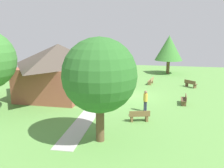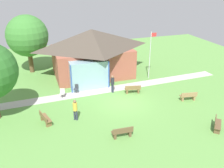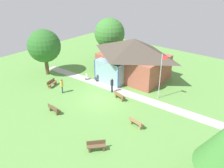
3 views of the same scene
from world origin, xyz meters
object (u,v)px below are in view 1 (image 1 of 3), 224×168
(bench_front_center, at_px, (184,100))
(tree_west_hedge, at_px, (100,76))
(flagpole, at_px, (102,61))
(bench_front_right, at_px, (191,84))
(tree_far_east, at_px, (169,48))
(bench_mid_right, at_px, (151,81))
(bench_rear_near_path, at_px, (121,88))
(patio_chair_porch_left, at_px, (92,100))
(visitor_strolling_lawn, at_px, (145,99))
(visitor_on_path, at_px, (111,85))
(patio_chair_west, at_px, (94,105))
(bench_mid_left, at_px, (139,116))
(pavilion, at_px, (60,69))

(bench_front_center, height_order, tree_west_hedge, tree_west_hedge)
(flagpole, xyz_separation_m, bench_front_right, (0.26, -10.48, -2.45))
(tree_far_east, bearing_deg, flagpole, 137.78)
(bench_mid_right, relative_size, tree_west_hedge, 0.25)
(tree_far_east, bearing_deg, bench_rear_near_path, 156.91)
(patio_chair_porch_left, bearing_deg, flagpole, -155.14)
(bench_front_center, distance_m, tree_west_hedge, 10.73)
(bench_front_center, height_order, patio_chair_porch_left, patio_chair_porch_left)
(visitor_strolling_lawn, bearing_deg, visitor_on_path, -101.97)
(visitor_strolling_lawn, distance_m, tree_far_east, 18.58)
(bench_mid_right, bearing_deg, patio_chair_west, 168.15)
(visitor_strolling_lawn, relative_size, visitor_on_path, 1.00)
(patio_chair_porch_left, distance_m, visitor_on_path, 3.55)
(bench_front_center, height_order, tree_far_east, tree_far_east)
(bench_front_center, distance_m, bench_rear_near_path, 7.11)
(tree_west_hedge, bearing_deg, bench_mid_left, -29.69)
(bench_mid_left, bearing_deg, bench_front_center, 38.43)
(bench_mid_left, distance_m, visitor_on_path, 7.51)
(tree_west_hedge, bearing_deg, tree_far_east, -10.63)
(pavilion, relative_size, flagpole, 1.80)
(bench_rear_near_path, height_order, visitor_on_path, visitor_on_path)
(bench_front_center, height_order, bench_mid_left, same)
(bench_front_center, relative_size, visitor_on_path, 0.87)
(bench_front_center, distance_m, bench_mid_right, 8.26)
(bench_front_center, distance_m, bench_mid_left, 6.07)
(flagpole, xyz_separation_m, visitor_on_path, (-4.95, -2.12, -1.83))
(bench_front_center, relative_size, patio_chair_porch_left, 1.77)
(visitor_strolling_lawn, distance_m, tree_west_hedge, 6.91)
(pavilion, xyz_separation_m, patio_chair_porch_left, (-2.68, -4.06, -2.27))
(bench_front_right, bearing_deg, tree_far_east, 147.78)
(pavilion, relative_size, tree_far_east, 1.61)
(tree_west_hedge, bearing_deg, bench_mid_right, -8.20)
(pavilion, relative_size, visitor_strolling_lawn, 5.32)
(patio_chair_west, height_order, tree_far_east, tree_far_east)
(tree_far_east, bearing_deg, tree_west_hedge, 169.37)
(patio_chair_west, xyz_separation_m, tree_west_hedge, (-5.41, -1.94, 3.54))
(flagpole, xyz_separation_m, tree_west_hedge, (-15.09, -3.61, 1.11))
(patio_chair_west, xyz_separation_m, visitor_on_path, (4.73, -0.45, 0.61))
(tree_far_east, bearing_deg, patio_chair_porch_left, 157.93)
(visitor_on_path, height_order, tree_far_east, tree_far_east)
(patio_chair_west, height_order, tree_west_hedge, tree_west_hedge)
(bench_mid_left, distance_m, tree_west_hedge, 5.40)
(visitor_on_path, bearing_deg, bench_rear_near_path, -126.49)
(bench_rear_near_path, bearing_deg, bench_front_center, -106.03)
(patio_chair_west, relative_size, visitor_strolling_lawn, 0.49)
(bench_front_right, xyz_separation_m, visitor_strolling_lawn, (-9.53, 4.59, 0.62))
(bench_mid_left, relative_size, tree_west_hedge, 0.26)
(patio_chair_porch_left, height_order, patio_chair_west, same)
(bench_front_right, height_order, tree_west_hedge, tree_west_hedge)
(bench_mid_left, xyz_separation_m, patio_chair_west, (1.88, 3.95, 0.01))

